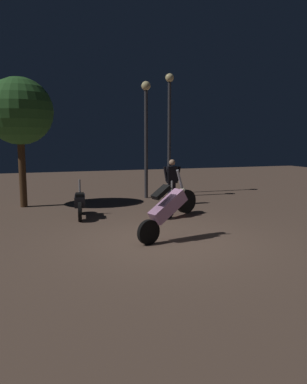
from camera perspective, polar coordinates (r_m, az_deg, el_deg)
ground_plane at (r=8.50m, az=1.87°, el=-7.68°), size 40.00×40.00×0.00m
motorcycle_pink_foreground at (r=8.42m, az=2.22°, el=-2.62°), size 1.61×0.60×1.63m
motorcycle_black_parked_left at (r=11.22m, az=-11.34°, el=-1.68°), size 0.44×1.66×1.11m
motorcycle_red_parked_right at (r=11.29m, az=3.86°, el=-1.48°), size 1.44×1.01×1.11m
person_rider_beside at (r=13.12m, az=2.89°, el=2.19°), size 0.67×0.26×1.63m
streetlamp_near at (r=14.65m, az=-1.16°, el=10.52°), size 0.36×0.36×4.57m
streetlamp_far at (r=15.96m, az=2.47°, el=11.32°), size 0.36×0.36×5.08m
tree_left_bg at (r=13.43m, az=-20.10°, el=11.60°), size 2.26×2.26×4.40m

